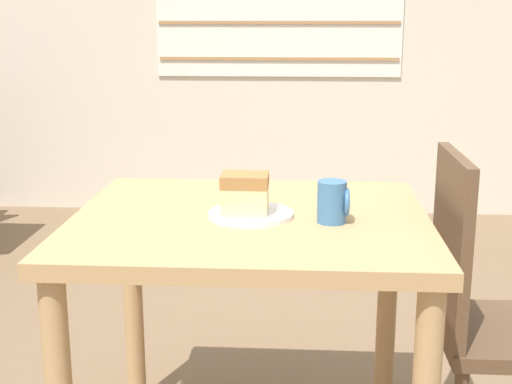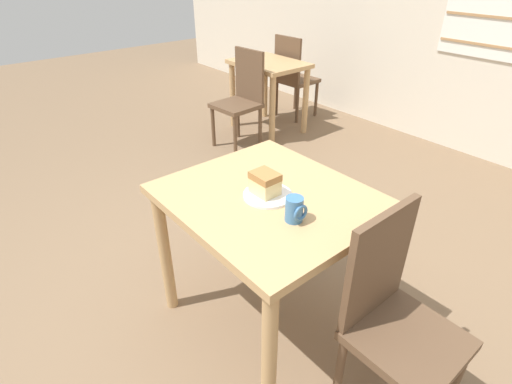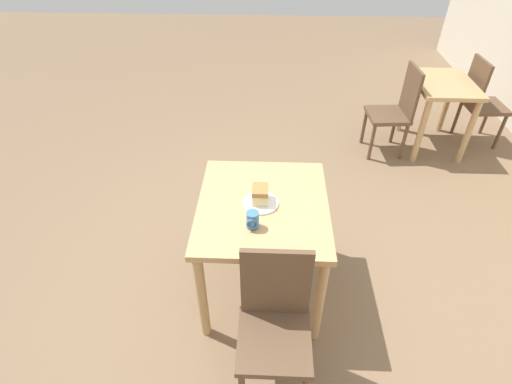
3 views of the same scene
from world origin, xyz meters
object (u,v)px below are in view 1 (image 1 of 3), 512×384
(dining_table_near, at_px, (251,261))
(chair_near_window, at_px, (487,311))
(plate, at_px, (251,214))
(coffee_mug, at_px, (333,202))
(cake_slice, at_px, (245,193))

(dining_table_near, xyz_separation_m, chair_near_window, (0.63, 0.08, -0.16))
(dining_table_near, distance_m, chair_near_window, 0.66)
(dining_table_near, xyz_separation_m, plate, (0.00, -0.01, 0.13))
(plate, height_order, coffee_mug, coffee_mug)
(dining_table_near, bearing_deg, chair_near_window, 7.39)
(dining_table_near, relative_size, cake_slice, 7.69)
(dining_table_near, bearing_deg, coffee_mug, -14.31)
(chair_near_window, relative_size, coffee_mug, 8.80)
(dining_table_near, distance_m, cake_slice, 0.19)
(coffee_mug, bearing_deg, dining_table_near, 165.69)
(dining_table_near, relative_size, plate, 4.18)
(chair_near_window, height_order, plate, chair_near_window)
(cake_slice, bearing_deg, coffee_mug, -9.17)
(dining_table_near, height_order, plate, plate)
(dining_table_near, distance_m, plate, 0.13)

